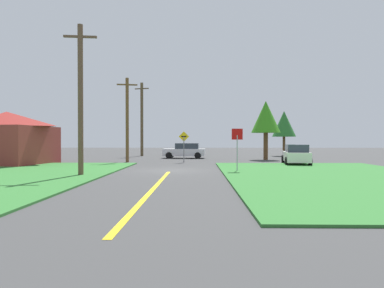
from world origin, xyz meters
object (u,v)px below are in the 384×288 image
utility_pole_near (80,98)px  direction_sign (184,143)px  car_on_crossroad (296,155)px  pine_tree_center (266,117)px  utility_pole_mid (127,119)px  utility_pole_far (142,119)px  stop_sign (237,142)px  barn (7,138)px  car_approaching_junction (185,151)px  oak_tree_left (284,124)px

utility_pole_near → direction_sign: 12.39m
car_on_crossroad → pine_tree_center: (-1.16, 6.33, 3.43)m
utility_pole_mid → utility_pole_far: size_ratio=0.84×
stop_sign → barn: 18.90m
car_on_crossroad → pine_tree_center: pine_tree_center is taller
pine_tree_center → barn: pine_tree_center is taller
utility_pole_mid → car_on_crossroad: bearing=-9.9°
stop_sign → utility_pole_far: bearing=-68.6°
utility_pole_mid → pine_tree_center: utility_pole_mid is taller
stop_sign → car_approaching_junction: size_ratio=0.59×
car_on_crossroad → pine_tree_center: bearing=19.2°
barn → car_approaching_junction: bearing=33.4°
oak_tree_left → car_approaching_junction: bearing=-157.1°
car_approaching_junction → direction_sign: direction_sign is taller
utility_pole_near → utility_pole_mid: utility_pole_near is taller
car_approaching_junction → utility_pole_mid: utility_pole_mid is taller
car_on_crossroad → utility_pole_near: 17.16m
utility_pole_near → barn: 12.49m
utility_pole_mid → barn: bearing=-163.1°
stop_sign → utility_pole_mid: utility_pole_mid is taller
utility_pole_near → utility_pole_mid: 11.16m
utility_pole_near → oak_tree_left: 28.37m
utility_pole_near → direction_sign: bearing=64.4°
utility_pole_near → oak_tree_left: utility_pole_near is taller
barn → oak_tree_left: bearing=28.8°
car_on_crossroad → pine_tree_center: 7.30m
car_on_crossroad → utility_pole_near: (-14.39, -8.67, 3.50)m
car_approaching_junction → utility_pole_far: size_ratio=0.51×
direction_sign → pine_tree_center: size_ratio=0.47×
utility_pole_far → utility_pole_mid: bearing=-86.9°
utility_pole_near → oak_tree_left: size_ratio=1.51×
direction_sign → barn: (-14.26, -2.58, 0.44)m
car_on_crossroad → direction_sign: (-9.16, 2.26, 0.90)m
utility_pole_mid → utility_pole_far: 11.18m
stop_sign → oak_tree_left: oak_tree_left is taller
stop_sign → utility_pole_far: 22.10m
stop_sign → utility_pole_near: size_ratio=0.32×
utility_pole_far → barn: (-8.61, -13.94, -2.43)m
car_approaching_junction → pine_tree_center: size_ratio=0.78×
utility_pole_near → utility_pole_mid: bearing=89.0°
utility_pole_far → oak_tree_left: (17.43, 0.39, -0.65)m
stop_sign → utility_pole_mid: (-8.74, 8.70, 2.00)m
utility_pole_far → pine_tree_center: bearing=-28.1°
car_on_crossroad → car_approaching_junction: size_ratio=0.97×
car_on_crossroad → utility_pole_near: size_ratio=0.53×
car_approaching_junction → oak_tree_left: oak_tree_left is taller
stop_sign → utility_pole_far: size_ratio=0.30×
car_on_crossroad → barn: barn is taller
pine_tree_center → utility_pole_near: bearing=-131.4°
direction_sign → barn: bearing=-169.8°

